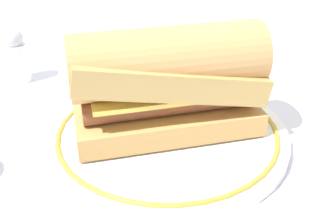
% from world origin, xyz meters
% --- Properties ---
extents(ground_plane, '(1.50, 1.50, 0.00)m').
position_xyz_m(ground_plane, '(0.00, 0.00, 0.00)').
color(ground_plane, silver).
extents(plate, '(0.28, 0.28, 0.01)m').
position_xyz_m(plate, '(-0.02, 0.00, 0.01)').
color(plate, white).
rests_on(plate, ground_plane).
extents(sausage_sandwich, '(0.23, 0.15, 0.12)m').
position_xyz_m(sausage_sandwich, '(-0.02, 0.00, 0.08)').
color(sausage_sandwich, tan).
rests_on(sausage_sandwich, plate).
extents(salt_shaker, '(0.03, 0.03, 0.08)m').
position_xyz_m(salt_shaker, '(-0.26, 0.13, 0.04)').
color(salt_shaker, white).
rests_on(salt_shaker, ground_plane).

